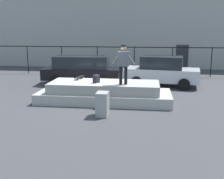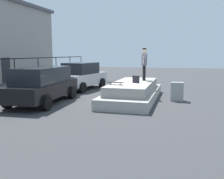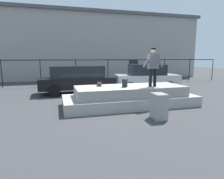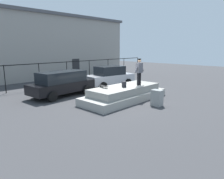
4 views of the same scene
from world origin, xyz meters
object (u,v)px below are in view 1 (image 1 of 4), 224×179
at_px(skateboarder, 123,62).
at_px(car_silver_sedan_mid, 162,71).
at_px(car_black_hatchback_near, 82,69).
at_px(utility_box, 102,104).
at_px(skateboard, 79,77).
at_px(backpack, 96,79).

height_order(skateboarder, car_silver_sedan_mid, skateboarder).
height_order(car_black_hatchback_near, car_silver_sedan_mid, car_silver_sedan_mid).
bearing_deg(utility_box, skateboard, 121.82).
xyz_separation_m(car_black_hatchback_near, utility_box, (2.27, -6.10, -0.44)).
bearing_deg(utility_box, car_black_hatchback_near, 112.59).
xyz_separation_m(car_black_hatchback_near, car_silver_sedan_mid, (4.75, 0.02, -0.02)).
bearing_deg(car_black_hatchback_near, skateboard, -78.20).
distance_m(skateboard, backpack, 1.26).
bearing_deg(skateboarder, car_silver_sedan_mid, 67.14).
relative_size(skateboard, car_silver_sedan_mid, 0.19).
bearing_deg(utility_box, backpack, 109.16).
relative_size(skateboarder, car_black_hatchback_near, 0.36).
bearing_deg(car_silver_sedan_mid, skateboarder, -112.86).
xyz_separation_m(skateboard, backpack, (0.97, -0.80, 0.08)).
height_order(skateboard, car_silver_sedan_mid, car_silver_sedan_mid).
xyz_separation_m(skateboarder, car_black_hatchback_near, (-2.90, 4.35, -0.98)).
distance_m(backpack, utility_box, 2.14).
bearing_deg(backpack, skateboarder, -70.81).
relative_size(car_black_hatchback_near, utility_box, 5.03).
relative_size(skateboard, utility_box, 0.90).
relative_size(skateboarder, skateboard, 2.03).
bearing_deg(skateboard, skateboarder, -24.71).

